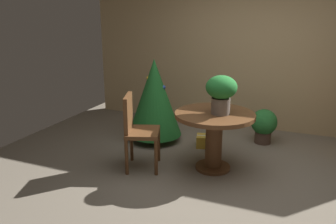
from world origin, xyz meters
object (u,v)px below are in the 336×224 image
object	(u,v)px
wooden_chair_left_near	(137,127)
flower_vase	(221,91)
round_dining_table	(214,129)
gift_box_gold	(203,141)
holiday_tree	(154,97)
potted_plant	(264,124)

from	to	relation	value
wooden_chair_left_near	flower_vase	bearing A→B (deg)	17.99
round_dining_table	gift_box_gold	xyz separation A→B (m)	(-0.34, 0.67, -0.45)
round_dining_table	wooden_chair_left_near	world-z (taller)	wooden_chair_left_near
holiday_tree	gift_box_gold	xyz separation A→B (m)	(0.78, 0.02, -0.60)
round_dining_table	potted_plant	xyz separation A→B (m)	(0.46, 1.16, -0.24)
round_dining_table	gift_box_gold	size ratio (longest dim) A/B	3.67
flower_vase	potted_plant	xyz separation A→B (m)	(0.39, 1.18, -0.73)
round_dining_table	wooden_chair_left_near	distance (m)	0.97
wooden_chair_left_near	gift_box_gold	world-z (taller)	wooden_chair_left_near
wooden_chair_left_near	holiday_tree	xyz separation A→B (m)	(-0.20, 0.98, 0.14)
wooden_chair_left_near	gift_box_gold	size ratio (longest dim) A/B	3.56
holiday_tree	potted_plant	bearing A→B (deg)	18.25
wooden_chair_left_near	holiday_tree	size ratio (longest dim) A/B	0.75
flower_vase	wooden_chair_left_near	bearing A→B (deg)	-162.01
gift_box_gold	potted_plant	world-z (taller)	potted_plant
round_dining_table	flower_vase	distance (m)	0.50
flower_vase	holiday_tree	distance (m)	1.40
round_dining_table	wooden_chair_left_near	size ratio (longest dim) A/B	1.03
flower_vase	gift_box_gold	bearing A→B (deg)	120.81
flower_vase	gift_box_gold	xyz separation A→B (m)	(-0.41, 0.68, -0.94)
round_dining_table	potted_plant	bearing A→B (deg)	68.32
round_dining_table	flower_vase	world-z (taller)	flower_vase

